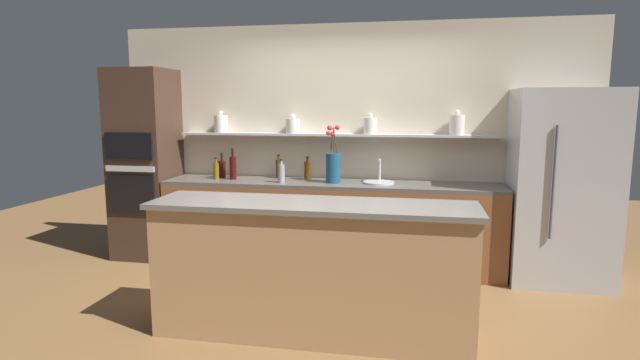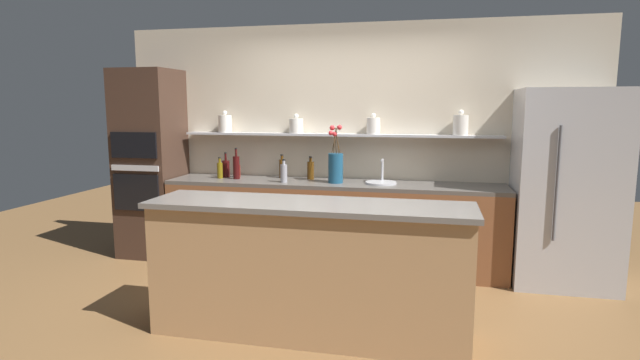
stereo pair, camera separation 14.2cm
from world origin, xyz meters
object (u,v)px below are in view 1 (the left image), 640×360
object	(u,v)px
bottle_spirit_6	(281,173)
bottle_spirit_1	(308,170)
refrigerator	(561,187)
flower_vase	(333,165)
bottle_wine_2	(222,169)
bottle_spirit_5	(279,168)
bottle_sauce_3	(234,171)
bottle_oil_4	(216,170)
sink_fixture	(379,181)
bottle_wine_0	(233,167)
oven_tower	(145,164)

from	to	relation	value
bottle_spirit_6	bottle_spirit_1	bearing A→B (deg)	51.38
refrigerator	flower_vase	distance (m)	2.24
bottle_spirit_1	bottle_spirit_6	size ratio (longest dim) A/B	1.02
flower_vase	bottle_spirit_1	world-z (taller)	flower_vase
bottle_wine_2	bottle_spirit_5	distance (m)	0.64
bottle_spirit_1	bottle_sauce_3	world-z (taller)	bottle_spirit_1
bottle_spirit_5	bottle_spirit_6	size ratio (longest dim) A/B	1.07
bottle_spirit_5	bottle_sauce_3	bearing A→B (deg)	-175.51
bottle_sauce_3	bottle_spirit_6	xyz separation A→B (m)	(0.63, -0.27, 0.02)
bottle_oil_4	flower_vase	bearing A→B (deg)	-1.76
bottle_oil_4	bottle_spirit_1	bearing A→B (deg)	8.24
bottle_spirit_6	sink_fixture	bearing A→B (deg)	8.06
bottle_wine_0	bottle_spirit_1	size ratio (longest dim) A/B	1.36
refrigerator	sink_fixture	bearing A→B (deg)	178.43
oven_tower	sink_fixture	xyz separation A→B (m)	(2.64, 0.01, -0.12)
refrigerator	bottle_wine_0	bearing A→B (deg)	179.40
bottle_wine_2	sink_fixture	bearing A→B (deg)	-2.90
refrigerator	bottle_sauce_3	world-z (taller)	refrigerator
sink_fixture	bottle_wine_2	bearing A→B (deg)	177.10
bottle_oil_4	sink_fixture	bearing A→B (deg)	0.34
oven_tower	flower_vase	distance (m)	2.17
bottle_wine_0	oven_tower	bearing A→B (deg)	179.91
bottle_wine_0	bottle_sauce_3	bearing A→B (deg)	105.98
flower_vase	bottle_oil_4	xyz separation A→B (m)	(-1.32, 0.04, -0.09)
sink_fixture	bottle_spirit_6	bearing A→B (deg)	-171.94
sink_fixture	bottle_spirit_1	xyz separation A→B (m)	(-0.79, 0.13, 0.08)
bottle_oil_4	bottle_wine_0	bearing A→B (deg)	-0.80
flower_vase	bottle_wine_0	bearing A→B (deg)	178.07
bottle_spirit_5	flower_vase	bearing A→B (deg)	-18.53
refrigerator	bottle_wine_2	world-z (taller)	refrigerator
bottle_spirit_1	oven_tower	bearing A→B (deg)	-175.48
bottle_spirit_5	bottle_spirit_6	xyz separation A→B (m)	(0.11, -0.31, -0.01)
refrigerator	bottle_spirit_1	world-z (taller)	refrigerator
bottle_wine_2	bottle_oil_4	distance (m)	0.10
bottle_wine_0	bottle_spirit_6	world-z (taller)	bottle_wine_0
sink_fixture	bottle_oil_4	bearing A→B (deg)	-179.66
sink_fixture	bottle_wine_2	world-z (taller)	bottle_wine_2
bottle_spirit_5	bottle_spirit_6	distance (m)	0.33
bottle_sauce_3	refrigerator	bearing A→B (deg)	-2.95
bottle_sauce_3	bottle_spirit_5	bearing A→B (deg)	4.49
bottle_oil_4	bottle_spirit_6	bearing A→B (deg)	-9.62
bottle_spirit_1	bottle_spirit_5	xyz separation A→B (m)	(-0.34, 0.03, 0.01)
sink_fixture	bottle_wine_2	size ratio (longest dim) A/B	1.14
flower_vase	refrigerator	bearing A→B (deg)	0.07
bottle_oil_4	bottle_spirit_6	xyz separation A→B (m)	(0.78, -0.13, 0.01)
bottle_wine_0	bottle_spirit_5	xyz separation A→B (m)	(0.47, 0.18, -0.02)
bottle_wine_2	bottle_spirit_5	bearing A→B (deg)	6.94
bottle_spirit_5	refrigerator	bearing A→B (deg)	-4.26
flower_vase	bottle_spirit_5	distance (m)	0.69
oven_tower	bottle_wine_2	world-z (taller)	oven_tower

